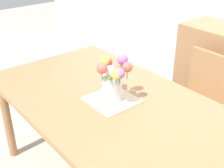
% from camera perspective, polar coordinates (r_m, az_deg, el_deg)
% --- Properties ---
extents(dining_table, '(1.84, 1.04, 0.78)m').
position_cam_1_polar(dining_table, '(2.01, -0.01, -5.17)').
color(dining_table, '#9E7047').
rests_on(dining_table, ground_plane).
extents(chair_far, '(0.42, 0.42, 0.90)m').
position_cam_1_polar(chair_far, '(2.59, 16.59, -2.78)').
color(chair_far, '#9E7047').
rests_on(chair_far, ground_plane).
extents(placemat, '(0.30, 0.30, 0.01)m').
position_cam_1_polar(placemat, '(1.96, 0.00, -3.00)').
color(placemat, beige).
rests_on(placemat, dining_table).
extents(flower_vase, '(0.26, 0.24, 0.30)m').
position_cam_1_polar(flower_vase, '(1.88, 0.24, 1.30)').
color(flower_vase, silver).
rests_on(flower_vase, placemat).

